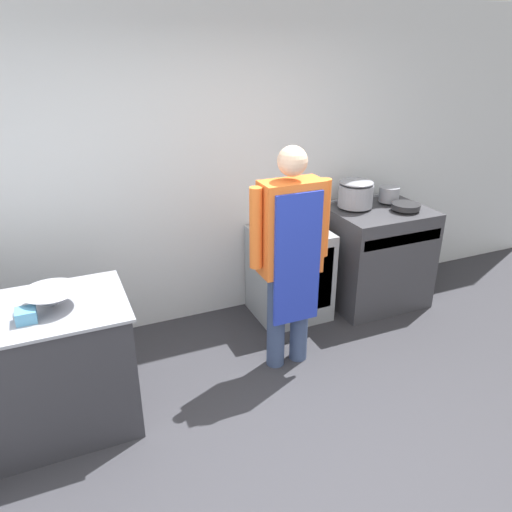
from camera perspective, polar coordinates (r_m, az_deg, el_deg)
The scene contains 11 objects.
ground_plane at distance 3.27m, azimuth 8.06°, elevation -23.55°, with size 14.00×14.00×0.00m, color #2D2D33.
wall_back at distance 4.29m, azimuth -5.81°, elevation 9.68°, with size 8.00×0.05×2.70m.
prep_counter at distance 3.51m, azimuth -22.72°, elevation -11.91°, with size 1.07×0.72×0.89m.
stove at distance 4.89m, azimuth 13.53°, elevation 0.00°, with size 0.89×0.72×0.96m.
fridge_unit at distance 4.55m, azimuth 3.87°, elevation -2.00°, with size 0.64×0.59×0.82m.
person_cook at distance 3.62m, azimuth 3.95°, elevation 0.86°, with size 0.63×0.24×1.72m.
mixing_bowl at distance 3.25m, azimuth -22.31°, elevation -4.53°, with size 0.34×0.34×0.11m.
plastic_tub at distance 3.16m, azimuth -24.80°, elevation -6.19°, with size 0.11×0.11×0.08m.
stock_pot at distance 4.67m, azimuth 11.33°, elevation 7.09°, with size 0.32×0.32×0.25m.
saute_pan at distance 4.73m, azimuth 16.75°, elevation 5.47°, with size 0.26×0.26×0.05m.
sauce_pot at distance 4.90m, azimuth 14.97°, elevation 6.85°, with size 0.19×0.19×0.14m.
Camera 1 is at (-1.25, -1.84, 2.39)m, focal length 35.00 mm.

